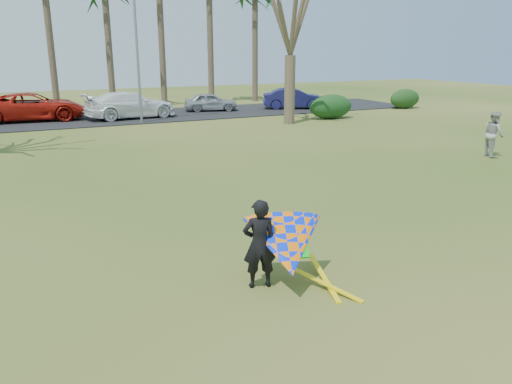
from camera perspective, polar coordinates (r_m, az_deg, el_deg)
name	(u,v)px	position (r m, az deg, el deg)	size (l,w,h in m)	color
ground	(298,266)	(10.55, 4.80, -8.48)	(100.00, 100.00, 0.00)	#224C10
parking_strip	(100,119)	(33.87, -17.44, 8.00)	(46.00, 7.00, 0.06)	black
bare_tree_right	(291,8)	(30.27, 4.04, 20.21)	(6.27, 6.27, 9.21)	#4D3C2E
streetlight	(140,47)	(31.05, -13.16, 15.86)	(2.28, 0.18, 8.00)	gray
hedge_near	(331,107)	(32.85, 8.54, 9.63)	(3.09, 1.40, 1.55)	#143917
hedge_far	(405,99)	(39.80, 16.65, 10.18)	(2.60, 1.22, 1.45)	#163714
car_2	(33,107)	(34.12, -24.10, 8.89)	(2.83, 6.13, 1.70)	#A9170D
car_3	(130,105)	(33.35, -14.16, 9.63)	(2.33, 5.74, 1.67)	white
car_4	(211,102)	(36.34, -5.21, 10.23)	(1.51, 3.74, 1.28)	#93989F
car_5	(294,98)	(37.75, 4.33, 10.63)	(1.58, 4.52, 1.49)	#1B1A4F
pedestrian_a	(493,134)	(23.11, 25.50, 6.00)	(0.92, 0.72, 1.90)	#A9AAA5
kite_flyer	(284,245)	(9.36, 3.20, -6.09)	(2.13, 2.39, 2.02)	black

